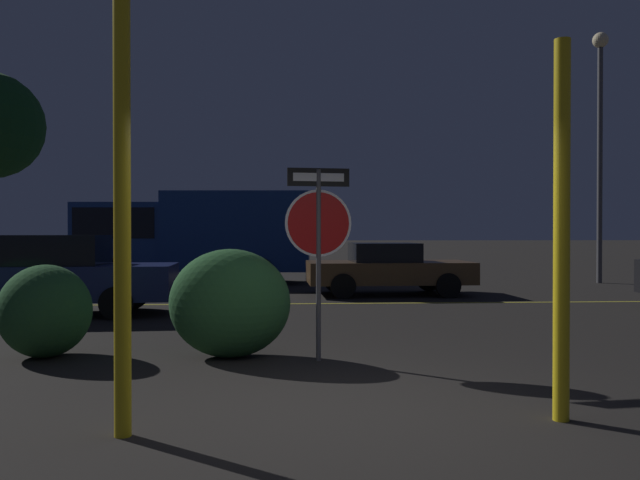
{
  "coord_description": "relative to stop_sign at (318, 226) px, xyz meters",
  "views": [
    {
      "loc": [
        -0.56,
        -5.33,
        1.55
      ],
      "look_at": [
        0.11,
        6.18,
        1.43
      ],
      "focal_mm": 35.0,
      "sensor_mm": 36.0,
      "label": 1
    }
  ],
  "objects": [
    {
      "name": "ground_plane",
      "position": [
        0.14,
        -2.21,
        -1.64
      ],
      "size": [
        260.0,
        260.0,
        0.0
      ],
      "primitive_type": "plane",
      "color": "black"
    },
    {
      "name": "road_center_stripe",
      "position": [
        0.14,
        6.12,
        -1.64
      ],
      "size": [
        41.45,
        0.12,
        0.01
      ],
      "primitive_type": "cube",
      "color": "gold",
      "rests_on": "ground_plane"
    },
    {
      "name": "stop_sign",
      "position": [
        0.0,
        0.0,
        0.0
      ],
      "size": [
        0.81,
        0.11,
        2.34
      ],
      "rotation": [
        0.0,
        0.0,
        0.11
      ],
      "color": "#4C4C51",
      "rests_on": "ground_plane"
    },
    {
      "name": "yellow_pole_left",
      "position": [
        -1.65,
        -2.72,
        0.15
      ],
      "size": [
        0.13,
        0.13,
        3.58
      ],
      "primitive_type": "cylinder",
      "color": "yellow",
      "rests_on": "ground_plane"
    },
    {
      "name": "yellow_pole_right",
      "position": [
        1.87,
        -2.52,
        -0.07
      ],
      "size": [
        0.13,
        0.13,
        3.15
      ],
      "primitive_type": "cylinder",
      "color": "yellow",
      "rests_on": "ground_plane"
    },
    {
      "name": "hedge_bush_1",
      "position": [
        -3.4,
        0.41,
        -1.06
      ],
      "size": [
        1.12,
        1.14,
        1.16
      ],
      "primitive_type": "ellipsoid",
      "color": "#285B2D",
      "rests_on": "ground_plane"
    },
    {
      "name": "hedge_bush_2",
      "position": [
        -1.09,
        0.26,
        -0.97
      ],
      "size": [
        1.51,
        1.04,
        1.35
      ],
      "primitive_type": "ellipsoid",
      "color": "#2D6633",
      "rests_on": "ground_plane"
    },
    {
      "name": "passing_car_2",
      "position": [
        -4.93,
        4.52,
        -0.9
      ],
      "size": [
        5.01,
        1.99,
        1.52
      ],
      "rotation": [
        0.0,
        0.0,
        1.62
      ],
      "color": "navy",
      "rests_on": "ground_plane"
    },
    {
      "name": "passing_car_3",
      "position": [
        2.19,
        8.04,
        -0.98
      ],
      "size": [
        4.21,
        2.12,
        1.31
      ],
      "rotation": [
        0.0,
        0.0,
        -1.55
      ],
      "color": "brown",
      "rests_on": "ground_plane"
    },
    {
      "name": "delivery_truck",
      "position": [
        -3.3,
        12.06,
        -0.08
      ],
      "size": [
        7.21,
        2.69,
        2.81
      ],
      "rotation": [
        0.0,
        0.0,
        1.51
      ],
      "color": "navy",
      "rests_on": "ground_plane"
    },
    {
      "name": "street_lamp",
      "position": [
        9.4,
        11.33,
        3.46
      ],
      "size": [
        0.48,
        0.48,
        7.79
      ],
      "color": "#4C4C51",
      "rests_on": "ground_plane"
    }
  ]
}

